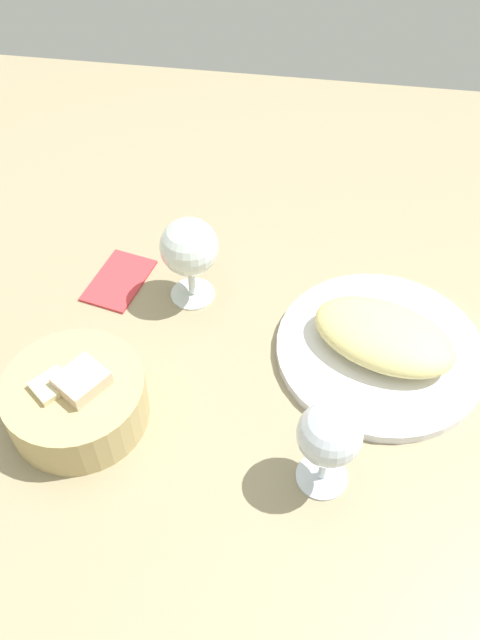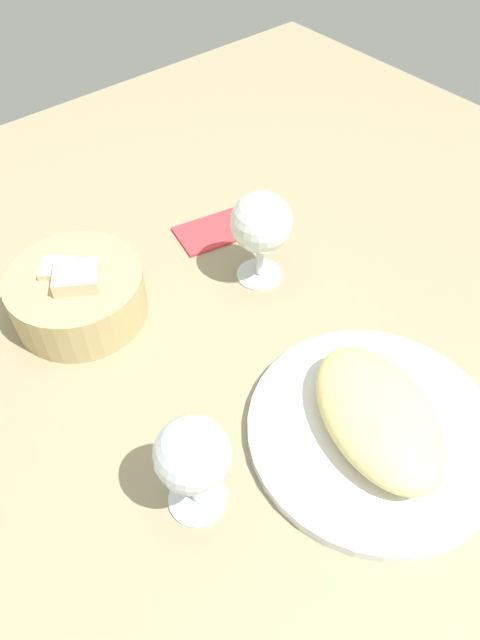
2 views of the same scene
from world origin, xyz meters
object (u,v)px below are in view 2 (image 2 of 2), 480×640
object	(u,v)px
wine_glass_far	(193,458)
bread_basket	(78,294)
folded_napkin	(215,230)
wine_glass_near	(261,225)
plate	(373,431)

from	to	relation	value
wine_glass_far	bread_basket	bearing A→B (deg)	-7.49
folded_napkin	wine_glass_far	bearing A→B (deg)	61.64
bread_basket	wine_glass_far	world-z (taller)	wine_glass_far
bread_basket	wine_glass_near	xyz separation A→B (cm)	(-9.41, -21.90, 5.26)
plate	folded_napkin	world-z (taller)	plate
plate	bread_basket	distance (cm)	38.87
bread_basket	folded_napkin	size ratio (longest dim) A/B	1.52
wine_glass_near	wine_glass_far	xyz separation A→B (cm)	(-20.09, 25.78, -0.09)
wine_glass_far	folded_napkin	bearing A→B (deg)	-40.66
folded_napkin	bread_basket	bearing A→B (deg)	16.42
wine_glass_far	plate	bearing A→B (deg)	-108.29
wine_glass_near	plate	bearing A→B (deg)	165.39
plate	folded_napkin	xyz separation A→B (cm)	(37.39, -7.84, -0.30)
wine_glass_near	folded_napkin	xyz separation A→B (cm)	(11.06, -0.97, -8.29)
bread_basket	plate	bearing A→B (deg)	-157.19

